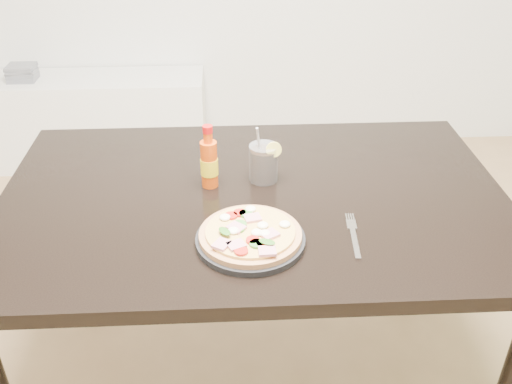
{
  "coord_description": "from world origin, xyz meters",
  "views": [
    {
      "loc": [
        0.04,
        -0.91,
        1.58
      ],
      "look_at": [
        0.1,
        0.31,
        0.83
      ],
      "focal_mm": 40.0,
      "sensor_mm": 36.0,
      "label": 1
    }
  ],
  "objects_px": {
    "media_console": "(80,121)",
    "fork": "(353,234)",
    "cola_cup": "(264,164)",
    "dining_table": "(254,219)",
    "plate": "(250,240)",
    "pizza": "(250,233)",
    "hot_sauce_bottle": "(209,163)"
  },
  "relations": [
    {
      "from": "hot_sauce_bottle",
      "to": "cola_cup",
      "type": "xyz_separation_m",
      "value": [
        0.15,
        0.03,
        -0.02
      ]
    },
    {
      "from": "dining_table",
      "to": "media_console",
      "type": "distance_m",
      "value": 1.92
    },
    {
      "from": "media_console",
      "to": "dining_table",
      "type": "bearing_deg",
      "value": -61.23
    },
    {
      "from": "hot_sauce_bottle",
      "to": "media_console",
      "type": "distance_m",
      "value": 1.86
    },
    {
      "from": "dining_table",
      "to": "pizza",
      "type": "xyz_separation_m",
      "value": [
        -0.02,
        -0.22,
        0.11
      ]
    },
    {
      "from": "pizza",
      "to": "hot_sauce_bottle",
      "type": "bearing_deg",
      "value": 110.06
    },
    {
      "from": "pizza",
      "to": "media_console",
      "type": "distance_m",
      "value": 2.13
    },
    {
      "from": "plate",
      "to": "cola_cup",
      "type": "distance_m",
      "value": 0.31
    },
    {
      "from": "fork",
      "to": "dining_table",
      "type": "bearing_deg",
      "value": 143.62
    },
    {
      "from": "cola_cup",
      "to": "fork",
      "type": "height_order",
      "value": "cola_cup"
    },
    {
      "from": "dining_table",
      "to": "hot_sauce_bottle",
      "type": "bearing_deg",
      "value": 156.29
    },
    {
      "from": "dining_table",
      "to": "fork",
      "type": "relative_size",
      "value": 7.42
    },
    {
      "from": "pizza",
      "to": "cola_cup",
      "type": "xyz_separation_m",
      "value": [
        0.05,
        0.3,
        0.02
      ]
    },
    {
      "from": "pizza",
      "to": "hot_sauce_bottle",
      "type": "xyz_separation_m",
      "value": [
        -0.1,
        0.28,
        0.05
      ]
    },
    {
      "from": "media_console",
      "to": "hot_sauce_bottle",
      "type": "bearing_deg",
      "value": -63.84
    },
    {
      "from": "cola_cup",
      "to": "media_console",
      "type": "height_order",
      "value": "cola_cup"
    },
    {
      "from": "dining_table",
      "to": "pizza",
      "type": "height_order",
      "value": "pizza"
    },
    {
      "from": "plate",
      "to": "hot_sauce_bottle",
      "type": "relative_size",
      "value": 1.44
    },
    {
      "from": "hot_sauce_bottle",
      "to": "media_console",
      "type": "relative_size",
      "value": 0.13
    },
    {
      "from": "hot_sauce_bottle",
      "to": "media_console",
      "type": "bearing_deg",
      "value": 116.16
    },
    {
      "from": "plate",
      "to": "cola_cup",
      "type": "bearing_deg",
      "value": 80.46
    },
    {
      "from": "plate",
      "to": "media_console",
      "type": "bearing_deg",
      "value": 115.3
    },
    {
      "from": "media_console",
      "to": "pizza",
      "type": "bearing_deg",
      "value": -64.72
    },
    {
      "from": "cola_cup",
      "to": "hot_sauce_bottle",
      "type": "bearing_deg",
      "value": -170.3
    },
    {
      "from": "dining_table",
      "to": "hot_sauce_bottle",
      "type": "distance_m",
      "value": 0.2
    },
    {
      "from": "pizza",
      "to": "fork",
      "type": "relative_size",
      "value": 1.32
    },
    {
      "from": "plate",
      "to": "pizza",
      "type": "xyz_separation_m",
      "value": [
        -0.0,
        -0.0,
        0.02
      ]
    },
    {
      "from": "cola_cup",
      "to": "dining_table",
      "type": "bearing_deg",
      "value": -111.92
    },
    {
      "from": "dining_table",
      "to": "plate",
      "type": "relative_size",
      "value": 5.25
    },
    {
      "from": "media_console",
      "to": "fork",
      "type": "bearing_deg",
      "value": -58.34
    },
    {
      "from": "dining_table",
      "to": "media_console",
      "type": "relative_size",
      "value": 1.0
    },
    {
      "from": "pizza",
      "to": "fork",
      "type": "bearing_deg",
      "value": 4.34
    }
  ]
}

